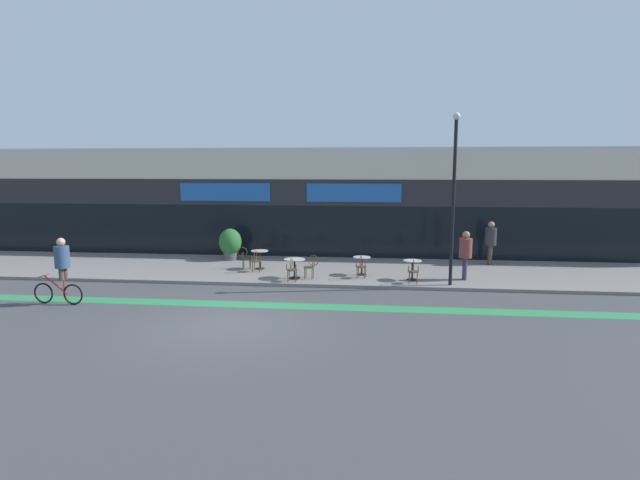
# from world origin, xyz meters

# --- Properties ---
(ground_plane) EXTENTS (120.00, 120.00, 0.00)m
(ground_plane) POSITION_xyz_m (0.00, 0.00, 0.00)
(ground_plane) COLOR #424244
(sidewalk_slab) EXTENTS (40.00, 5.50, 0.12)m
(sidewalk_slab) POSITION_xyz_m (0.00, 7.25, 0.06)
(sidewalk_slab) COLOR slate
(sidewalk_slab) RESTS_ON ground
(storefront_facade) EXTENTS (40.00, 4.06, 5.16)m
(storefront_facade) POSITION_xyz_m (0.00, 11.96, 2.57)
(storefront_facade) COLOR beige
(storefront_facade) RESTS_ON ground
(bike_lane_stripe) EXTENTS (36.00, 0.70, 0.01)m
(bike_lane_stripe) POSITION_xyz_m (0.00, 2.04, 0.00)
(bike_lane_stripe) COLOR #2D844C
(bike_lane_stripe) RESTS_ON ground
(bistro_table_0) EXTENTS (0.70, 0.70, 0.77)m
(bistro_table_0) POSITION_xyz_m (-0.71, 6.99, 0.67)
(bistro_table_0) COLOR black
(bistro_table_0) RESTS_ON sidewalk_slab
(bistro_table_1) EXTENTS (0.80, 0.80, 0.74)m
(bistro_table_1) POSITION_xyz_m (0.99, 5.43, 0.65)
(bistro_table_1) COLOR black
(bistro_table_1) RESTS_ON sidewalk_slab
(bistro_table_2) EXTENTS (0.68, 0.68, 0.71)m
(bistro_table_2) POSITION_xyz_m (3.50, 6.29, 0.63)
(bistro_table_2) COLOR black
(bistro_table_2) RESTS_ON sidewalk_slab
(bistro_table_3) EXTENTS (0.67, 0.67, 0.74)m
(bistro_table_3) POSITION_xyz_m (5.39, 5.60, 0.65)
(bistro_table_3) COLOR black
(bistro_table_3) RESTS_ON sidewalk_slab
(cafe_chair_0_near) EXTENTS (0.41, 0.58, 0.90)m
(cafe_chair_0_near) POSITION_xyz_m (-0.71, 6.36, 0.64)
(cafe_chair_0_near) COLOR #4C3823
(cafe_chair_0_near) RESTS_ON sidewalk_slab
(cafe_chair_0_side) EXTENTS (0.60, 0.44, 0.90)m
(cafe_chair_0_side) POSITION_xyz_m (-1.34, 6.98, 0.64)
(cafe_chair_0_side) COLOR #4C3823
(cafe_chair_0_side) RESTS_ON sidewalk_slab
(cafe_chair_1_near) EXTENTS (0.41, 0.58, 0.90)m
(cafe_chair_1_near) POSITION_xyz_m (0.99, 4.80, 0.64)
(cafe_chair_1_near) COLOR #4C3823
(cafe_chair_1_near) RESTS_ON sidewalk_slab
(cafe_chair_1_side) EXTENTS (0.58, 0.42, 0.90)m
(cafe_chair_1_side) POSITION_xyz_m (1.61, 5.43, 0.64)
(cafe_chair_1_side) COLOR #4C3823
(cafe_chair_1_side) RESTS_ON sidewalk_slab
(cafe_chair_2_near) EXTENTS (0.45, 0.60, 0.90)m
(cafe_chair_2_near) POSITION_xyz_m (3.49, 5.66, 0.64)
(cafe_chair_2_near) COLOR #4C3823
(cafe_chair_2_near) RESTS_ON sidewalk_slab
(cafe_chair_3_near) EXTENTS (0.44, 0.59, 0.90)m
(cafe_chair_3_near) POSITION_xyz_m (5.38, 4.98, 0.64)
(cafe_chair_3_near) COLOR #4C3823
(cafe_chair_3_near) RESTS_ON sidewalk_slab
(planter_pot) EXTENTS (1.01, 1.01, 1.42)m
(planter_pot) POSITION_xyz_m (-2.50, 8.86, 0.86)
(planter_pot) COLOR #4C4C51
(planter_pot) RESTS_ON sidewalk_slab
(lamp_post) EXTENTS (0.26, 0.26, 6.00)m
(lamp_post) POSITION_xyz_m (6.68, 4.93, 3.54)
(lamp_post) COLOR black
(lamp_post) RESTS_ON sidewalk_slab
(cyclist_0) EXTENTS (1.69, 0.51, 2.12)m
(cyclist_0) POSITION_xyz_m (-5.76, 1.49, 1.25)
(cyclist_0) COLOR black
(cyclist_0) RESTS_ON ground
(pedestrian_near_end) EXTENTS (0.51, 0.51, 1.86)m
(pedestrian_near_end) POSITION_xyz_m (8.93, 8.97, 1.23)
(pedestrian_near_end) COLOR #4C3D2D
(pedestrian_near_end) RESTS_ON sidewalk_slab
(pedestrian_far_end) EXTENTS (0.57, 0.57, 1.82)m
(pedestrian_far_end) POSITION_xyz_m (7.34, 5.87, 1.20)
(pedestrian_far_end) COLOR #382D47
(pedestrian_far_end) RESTS_ON sidewalk_slab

